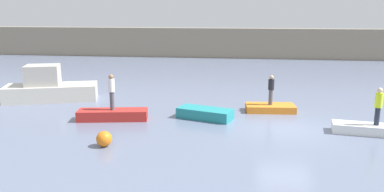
# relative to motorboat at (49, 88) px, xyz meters

# --- Properties ---
(ground_plane) EXTENTS (120.00, 120.00, 0.00)m
(ground_plane) POSITION_rel_motorboat_xyz_m (13.64, -3.95, -0.76)
(ground_plane) COLOR slate
(embankment_wall) EXTENTS (80.00, 1.20, 3.29)m
(embankment_wall) POSITION_rel_motorboat_xyz_m (13.64, 22.07, 0.89)
(embankment_wall) COLOR gray
(embankment_wall) RESTS_ON ground_plane
(motorboat) EXTENTS (5.67, 3.46, 2.17)m
(motorboat) POSITION_rel_motorboat_xyz_m (0.00, 0.00, 0.00)
(motorboat) COLOR beige
(motorboat) RESTS_ON ground_plane
(rowboat_red) EXTENTS (3.57, 1.57, 0.52)m
(rowboat_red) POSITION_rel_motorboat_xyz_m (5.15, -3.54, -0.50)
(rowboat_red) COLOR red
(rowboat_red) RESTS_ON ground_plane
(rowboat_teal) EXTENTS (2.97, 1.92, 0.53)m
(rowboat_teal) POSITION_rel_motorboat_xyz_m (9.72, -2.73, -0.49)
(rowboat_teal) COLOR teal
(rowboat_teal) RESTS_ON ground_plane
(rowboat_orange) EXTENTS (2.70, 1.45, 0.37)m
(rowboat_orange) POSITION_rel_motorboat_xyz_m (13.10, -0.88, -0.57)
(rowboat_orange) COLOR orange
(rowboat_orange) RESTS_ON ground_plane
(rowboat_white) EXTENTS (3.75, 1.44, 0.44)m
(rowboat_white) POSITION_rel_motorboat_xyz_m (17.48, -4.29, -0.54)
(rowboat_white) COLOR white
(rowboat_white) RESTS_ON ground_plane
(person_white_shirt) EXTENTS (0.32, 0.32, 1.80)m
(person_white_shirt) POSITION_rel_motorboat_xyz_m (5.15, -3.54, 0.77)
(person_white_shirt) COLOR #4C4C56
(person_white_shirt) RESTS_ON rowboat_red
(person_dark_shirt) EXTENTS (0.32, 0.32, 1.62)m
(person_dark_shirt) POSITION_rel_motorboat_xyz_m (13.10, -0.88, 0.51)
(person_dark_shirt) COLOR #4C4C56
(person_dark_shirt) RESTS_ON rowboat_orange
(person_hiviz_shirt) EXTENTS (0.32, 0.32, 1.69)m
(person_hiviz_shirt) POSITION_rel_motorboat_xyz_m (17.48, -4.29, 0.62)
(person_hiviz_shirt) COLOR #232838
(person_hiviz_shirt) RESTS_ON rowboat_white
(mooring_buoy) EXTENTS (0.64, 0.64, 0.64)m
(mooring_buoy) POSITION_rel_motorboat_xyz_m (6.06, -7.30, -0.44)
(mooring_buoy) COLOR orange
(mooring_buoy) RESTS_ON ground_plane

